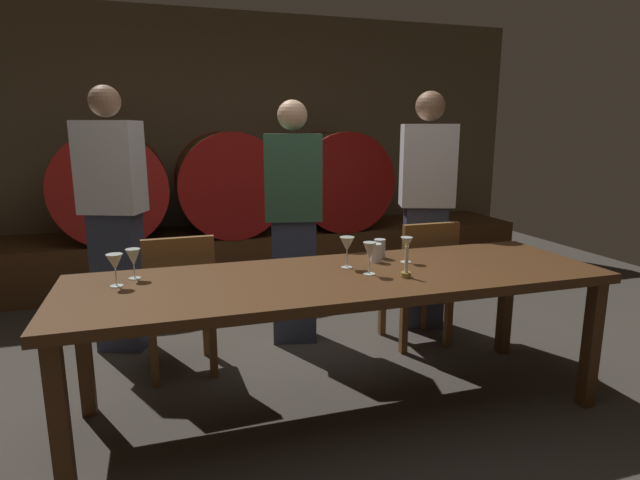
{
  "coord_description": "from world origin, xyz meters",
  "views": [
    {
      "loc": [
        -0.66,
        -2.48,
        1.47
      ],
      "look_at": [
        0.23,
        0.34,
        0.84
      ],
      "focal_mm": 28.79,
      "sensor_mm": 36.0,
      "label": 1
    }
  ],
  "objects_px": {
    "wine_barrel_left": "(113,186)",
    "dining_table": "(342,287)",
    "candle_center": "(406,268)",
    "wine_glass_left": "(133,258)",
    "wine_glass_far_left": "(115,263)",
    "guest_center": "(293,222)",
    "cup_left": "(376,253)",
    "wine_glass_center": "(347,245)",
    "cup_right": "(380,249)",
    "wine_barrel_right": "(333,179)",
    "guest_left": "(115,220)",
    "wine_barrel_center": "(227,183)",
    "chair_left": "(180,298)",
    "chair_right": "(421,277)",
    "guest_right": "(426,210)",
    "wine_glass_right": "(370,252)",
    "wine_glass_far_right": "(406,245)"
  },
  "relations": [
    {
      "from": "wine_barrel_left",
      "to": "dining_table",
      "type": "height_order",
      "value": "wine_barrel_left"
    },
    {
      "from": "dining_table",
      "to": "candle_center",
      "type": "distance_m",
      "value": 0.34
    },
    {
      "from": "wine_barrel_left",
      "to": "wine_glass_left",
      "type": "bearing_deg",
      "value": -83.95
    },
    {
      "from": "wine_glass_far_left",
      "to": "guest_center",
      "type": "bearing_deg",
      "value": 38.74
    },
    {
      "from": "guest_center",
      "to": "cup_left",
      "type": "height_order",
      "value": "guest_center"
    },
    {
      "from": "wine_glass_center",
      "to": "cup_right",
      "type": "bearing_deg",
      "value": 29.33
    },
    {
      "from": "wine_barrel_right",
      "to": "guest_left",
      "type": "distance_m",
      "value": 2.53
    },
    {
      "from": "cup_left",
      "to": "wine_barrel_center",
      "type": "bearing_deg",
      "value": 100.88
    },
    {
      "from": "wine_glass_center",
      "to": "chair_left",
      "type": "bearing_deg",
      "value": 147.03
    },
    {
      "from": "wine_barrel_left",
      "to": "chair_right",
      "type": "xyz_separation_m",
      "value": [
        2.08,
        -2.07,
        -0.48
      ]
    },
    {
      "from": "candle_center",
      "to": "wine_glass_far_left",
      "type": "xyz_separation_m",
      "value": [
        -1.37,
        0.27,
        0.07
      ]
    },
    {
      "from": "wine_glass_far_left",
      "to": "cup_right",
      "type": "bearing_deg",
      "value": 5.53
    },
    {
      "from": "guest_center",
      "to": "wine_barrel_left",
      "type": "bearing_deg",
      "value": -40.68
    },
    {
      "from": "dining_table",
      "to": "guest_right",
      "type": "bearing_deg",
      "value": 44.05
    },
    {
      "from": "wine_barrel_center",
      "to": "guest_right",
      "type": "relative_size",
      "value": 0.56
    },
    {
      "from": "wine_barrel_center",
      "to": "guest_left",
      "type": "bearing_deg",
      "value": -121.77
    },
    {
      "from": "dining_table",
      "to": "guest_right",
      "type": "height_order",
      "value": "guest_right"
    },
    {
      "from": "wine_glass_center",
      "to": "candle_center",
      "type": "bearing_deg",
      "value": -50.04
    },
    {
      "from": "wine_glass_left",
      "to": "wine_glass_right",
      "type": "bearing_deg",
      "value": -13.71
    },
    {
      "from": "guest_left",
      "to": "wine_glass_far_left",
      "type": "relative_size",
      "value": 11.21
    },
    {
      "from": "wine_barrel_left",
      "to": "guest_center",
      "type": "distance_m",
      "value": 2.14
    },
    {
      "from": "candle_center",
      "to": "wine_glass_far_left",
      "type": "distance_m",
      "value": 1.39
    },
    {
      "from": "wine_barrel_center",
      "to": "wine_glass_left",
      "type": "distance_m",
      "value": 2.6
    },
    {
      "from": "wine_barrel_center",
      "to": "chair_right",
      "type": "relative_size",
      "value": 1.12
    },
    {
      "from": "dining_table",
      "to": "wine_glass_right",
      "type": "xyz_separation_m",
      "value": [
        0.13,
        -0.04,
        0.18
      ]
    },
    {
      "from": "dining_table",
      "to": "candle_center",
      "type": "bearing_deg",
      "value": -26.32
    },
    {
      "from": "wine_glass_left",
      "to": "cup_right",
      "type": "relative_size",
      "value": 1.38
    },
    {
      "from": "wine_glass_far_left",
      "to": "wine_glass_right",
      "type": "bearing_deg",
      "value": -7.81
    },
    {
      "from": "guest_left",
      "to": "wine_glass_far_right",
      "type": "bearing_deg",
      "value": 167.46
    },
    {
      "from": "candle_center",
      "to": "wine_barrel_center",
      "type": "bearing_deg",
      "value": 100.07
    },
    {
      "from": "guest_left",
      "to": "cup_right",
      "type": "height_order",
      "value": "guest_left"
    },
    {
      "from": "guest_right",
      "to": "chair_right",
      "type": "bearing_deg",
      "value": 78.8
    },
    {
      "from": "wine_barrel_right",
      "to": "wine_glass_left",
      "type": "relative_size",
      "value": 6.52
    },
    {
      "from": "chair_right",
      "to": "cup_right",
      "type": "bearing_deg",
      "value": 37.6
    },
    {
      "from": "guest_right",
      "to": "cup_right",
      "type": "bearing_deg",
      "value": 65.79
    },
    {
      "from": "cup_right",
      "to": "wine_barrel_right",
      "type": "bearing_deg",
      "value": 77.21
    },
    {
      "from": "wine_barrel_right",
      "to": "cup_right",
      "type": "height_order",
      "value": "wine_barrel_right"
    },
    {
      "from": "wine_barrel_left",
      "to": "cup_left",
      "type": "height_order",
      "value": "wine_barrel_left"
    },
    {
      "from": "wine_barrel_right",
      "to": "wine_glass_center",
      "type": "bearing_deg",
      "value": -107.37
    },
    {
      "from": "guest_center",
      "to": "guest_right",
      "type": "distance_m",
      "value": 1.0
    },
    {
      "from": "wine_glass_left",
      "to": "cup_right",
      "type": "distance_m",
      "value": 1.33
    },
    {
      "from": "chair_left",
      "to": "guest_center",
      "type": "bearing_deg",
      "value": -159.62
    },
    {
      "from": "wine_glass_left",
      "to": "cup_left",
      "type": "distance_m",
      "value": 1.27
    },
    {
      "from": "guest_left",
      "to": "wine_barrel_left",
      "type": "bearing_deg",
      "value": -63.83
    },
    {
      "from": "chair_left",
      "to": "cup_right",
      "type": "distance_m",
      "value": 1.22
    },
    {
      "from": "guest_center",
      "to": "wine_glass_right",
      "type": "distance_m",
      "value": 1.04
    },
    {
      "from": "candle_center",
      "to": "wine_glass_left",
      "type": "distance_m",
      "value": 1.35
    },
    {
      "from": "cup_right",
      "to": "wine_glass_right",
      "type": "bearing_deg",
      "value": -122.26
    },
    {
      "from": "guest_center",
      "to": "wine_glass_far_right",
      "type": "relative_size",
      "value": 11.71
    },
    {
      "from": "wine_barrel_right",
      "to": "cup_right",
      "type": "relative_size",
      "value": 9.0
    }
  ]
}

